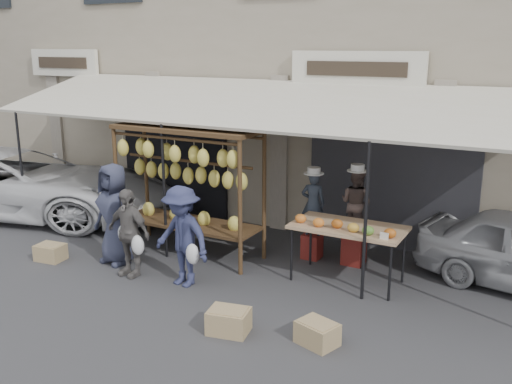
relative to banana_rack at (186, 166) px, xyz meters
The scene contains 16 objects.
ground_plane 2.25m from the banana_rack, 62.71° to the right, with size 90.00×90.00×0.00m, color #2D2D30.
shophouse 5.52m from the banana_rack, 81.65° to the left, with size 24.00×6.15×7.30m.
awning 1.51m from the banana_rack, 48.21° to the left, with size 10.00×2.35×2.92m.
banana_rack is the anchor object (origin of this frame).
produce_table 2.92m from the banana_rack, ahead, with size 1.70×0.90×1.04m.
vendor_left 2.23m from the banana_rack, 23.69° to the left, with size 0.40×0.26×1.09m, color #2B323E.
vendor_right 2.89m from the banana_rack, 19.58° to the left, with size 0.55×0.43×1.14m, color #483A35.
customer_left 1.42m from the banana_rack, 132.75° to the right, with size 0.83×0.54×1.70m, color #303449.
customer_mid 1.50m from the banana_rack, 103.00° to the right, with size 0.83×0.35×1.41m, color #615D59.
customer_right 1.53m from the banana_rack, 58.29° to the right, with size 1.00×0.58×1.55m, color navy.
stool_left 2.54m from the banana_rack, 23.69° to the left, with size 0.30×0.30×0.42m, color maroon.
stool_right 3.14m from the banana_rack, 19.58° to the left, with size 0.34×0.34×0.48m, color maroon.
crate_near_a 3.25m from the banana_rack, 44.75° to the right, with size 0.51×0.39×0.30m, color tan.
crate_near_b 3.92m from the banana_rack, 29.42° to the right, with size 0.47×0.36×0.28m, color tan.
crate_far 2.74m from the banana_rack, 144.13° to the right, with size 0.46×0.35×0.27m, color tan.
van 4.85m from the banana_rack, behind, with size 2.30×4.98×2.08m, color silver.
Camera 1 is at (4.80, -6.23, 3.56)m, focal length 40.00 mm.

